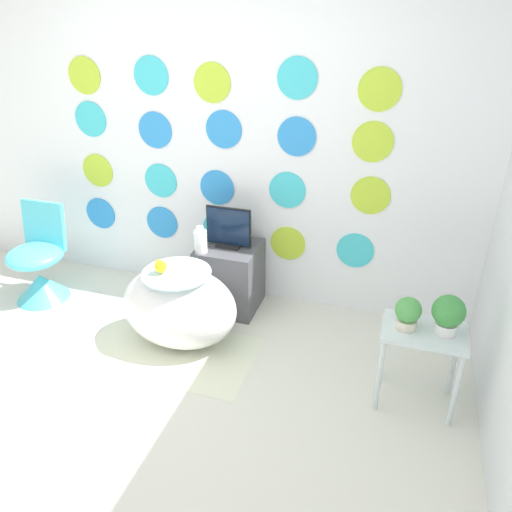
{
  "coord_description": "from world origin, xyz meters",
  "views": [
    {
      "loc": [
        1.39,
        -1.71,
        2.21
      ],
      "look_at": [
        0.57,
        0.83,
        0.84
      ],
      "focal_mm": 35.0,
      "sensor_mm": 36.0,
      "label": 1
    }
  ],
  "objects": [
    {
      "name": "ground_plane",
      "position": [
        0.0,
        0.0,
        0.0
      ],
      "size": [
        12.0,
        12.0,
        0.0
      ],
      "primitive_type": "plane",
      "color": "silver"
    },
    {
      "name": "potted_plant_right",
      "position": [
        1.7,
        0.81,
        0.66
      ],
      "size": [
        0.18,
        0.18,
        0.24
      ],
      "color": "white",
      "rests_on": "side_table"
    },
    {
      "name": "wall_back_dotted",
      "position": [
        0.0,
        1.74,
        1.3
      ],
      "size": [
        4.96,
        0.05,
        2.6
      ],
      "color": "white",
      "rests_on": "ground_plane"
    },
    {
      "name": "vase",
      "position": [
        -0.01,
        1.32,
        0.63
      ],
      "size": [
        0.1,
        0.1,
        0.21
      ],
      "color": "white",
      "rests_on": "tv_cabinet"
    },
    {
      "name": "tv",
      "position": [
        0.15,
        1.48,
        0.68
      ],
      "size": [
        0.35,
        0.12,
        0.31
      ],
      "color": "black",
      "rests_on": "tv_cabinet"
    },
    {
      "name": "bathtub",
      "position": [
        -0.02,
        0.92,
        0.3
      ],
      "size": [
        0.83,
        0.58,
        0.59
      ],
      "color": "white",
      "rests_on": "ground_plane"
    },
    {
      "name": "side_table",
      "position": [
        1.59,
        0.8,
        0.42
      ],
      "size": [
        0.47,
        0.33,
        0.53
      ],
      "color": "silver",
      "rests_on": "ground_plane"
    },
    {
      "name": "rug",
      "position": [
        -0.05,
        0.79,
        0.0
      ],
      "size": [
        1.19,
        0.68,
        0.01
      ],
      "color": "silver",
      "rests_on": "ground_plane"
    },
    {
      "name": "rubber_duck",
      "position": [
        -0.11,
        0.87,
        0.64
      ],
      "size": [
        0.08,
        0.09,
        0.1
      ],
      "color": "yellow",
      "rests_on": "bathtub"
    },
    {
      "name": "tv_cabinet",
      "position": [
        0.15,
        1.48,
        0.27
      ],
      "size": [
        0.45,
        0.43,
        0.54
      ],
      "color": "#4C4C51",
      "rests_on": "ground_plane"
    },
    {
      "name": "potted_plant_left",
      "position": [
        1.49,
        0.79,
        0.64
      ],
      "size": [
        0.15,
        0.15,
        0.2
      ],
      "color": "beige",
      "rests_on": "side_table"
    },
    {
      "name": "chair",
      "position": [
        -1.37,
        1.13,
        0.26
      ],
      "size": [
        0.45,
        0.45,
        0.79
      ],
      "color": "#4CC6DB",
      "rests_on": "ground_plane"
    }
  ]
}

